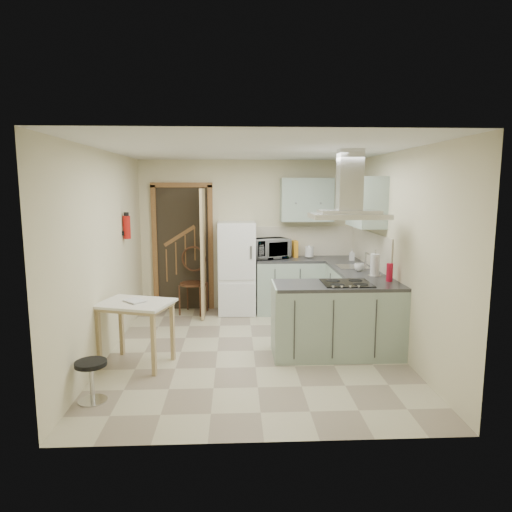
{
  "coord_description": "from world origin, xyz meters",
  "views": [
    {
      "loc": [
        -0.23,
        -5.54,
        2.07
      ],
      "look_at": [
        0.05,
        0.45,
        1.15
      ],
      "focal_mm": 32.0,
      "sensor_mm": 36.0,
      "label": 1
    }
  ],
  "objects_px": {
    "bentwood_chair": "(193,284)",
    "stool": "(92,381)",
    "extractor_hood": "(349,216)",
    "peninsula": "(337,319)",
    "microwave": "(270,248)",
    "drop_leaf_table": "(136,333)",
    "fridge": "(237,268)"
  },
  "relations": [
    {
      "from": "peninsula",
      "to": "extractor_hood",
      "type": "distance_m",
      "value": 1.27
    },
    {
      "from": "peninsula",
      "to": "fridge",
      "type": "bearing_deg",
      "value": 121.74
    },
    {
      "from": "drop_leaf_table",
      "to": "peninsula",
      "type": "bearing_deg",
      "value": 22.28
    },
    {
      "from": "peninsula",
      "to": "bentwood_chair",
      "type": "distance_m",
      "value": 2.76
    },
    {
      "from": "drop_leaf_table",
      "to": "bentwood_chair",
      "type": "distance_m",
      "value": 2.23
    },
    {
      "from": "stool",
      "to": "microwave",
      "type": "relative_size",
      "value": 0.69
    },
    {
      "from": "peninsula",
      "to": "extractor_hood",
      "type": "relative_size",
      "value": 1.72
    },
    {
      "from": "bentwood_chair",
      "to": "extractor_hood",
      "type": "bearing_deg",
      "value": -28.49
    },
    {
      "from": "fridge",
      "to": "drop_leaf_table",
      "type": "bearing_deg",
      "value": -118.32
    },
    {
      "from": "drop_leaf_table",
      "to": "stool",
      "type": "distance_m",
      "value": 0.96
    },
    {
      "from": "bentwood_chair",
      "to": "stool",
      "type": "distance_m",
      "value": 3.18
    },
    {
      "from": "drop_leaf_table",
      "to": "microwave",
      "type": "xyz_separation_m",
      "value": [
        1.72,
        2.21,
        0.69
      ]
    },
    {
      "from": "extractor_hood",
      "to": "microwave",
      "type": "relative_size",
      "value": 1.53
    },
    {
      "from": "peninsula",
      "to": "drop_leaf_table",
      "type": "height_order",
      "value": "peninsula"
    },
    {
      "from": "fridge",
      "to": "stool",
      "type": "relative_size",
      "value": 3.68
    },
    {
      "from": "stool",
      "to": "extractor_hood",
      "type": "bearing_deg",
      "value": 22.13
    },
    {
      "from": "peninsula",
      "to": "drop_leaf_table",
      "type": "relative_size",
      "value": 1.93
    },
    {
      "from": "extractor_hood",
      "to": "stool",
      "type": "height_order",
      "value": "extractor_hood"
    },
    {
      "from": "bentwood_chair",
      "to": "microwave",
      "type": "xyz_separation_m",
      "value": [
        1.25,
        0.03,
        0.57
      ]
    },
    {
      "from": "fridge",
      "to": "extractor_hood",
      "type": "relative_size",
      "value": 1.67
    },
    {
      "from": "fridge",
      "to": "stool",
      "type": "height_order",
      "value": "fridge"
    },
    {
      "from": "peninsula",
      "to": "stool",
      "type": "distance_m",
      "value": 2.88
    },
    {
      "from": "peninsula",
      "to": "bentwood_chair",
      "type": "relative_size",
      "value": 1.57
    },
    {
      "from": "peninsula",
      "to": "microwave",
      "type": "xyz_separation_m",
      "value": [
        -0.69,
        2.0,
        0.61
      ]
    },
    {
      "from": "bentwood_chair",
      "to": "stool",
      "type": "xyz_separation_m",
      "value": [
        -0.71,
        -3.08,
        -0.29
      ]
    },
    {
      "from": "bentwood_chair",
      "to": "microwave",
      "type": "distance_m",
      "value": 1.37
    },
    {
      "from": "drop_leaf_table",
      "to": "bentwood_chair",
      "type": "xyz_separation_m",
      "value": [
        0.47,
        2.17,
        0.12
      ]
    },
    {
      "from": "microwave",
      "to": "peninsula",
      "type": "bearing_deg",
      "value": -93.5
    },
    {
      "from": "fridge",
      "to": "extractor_hood",
      "type": "bearing_deg",
      "value": -56.21
    },
    {
      "from": "drop_leaf_table",
      "to": "bentwood_chair",
      "type": "relative_size",
      "value": 0.81
    },
    {
      "from": "fridge",
      "to": "peninsula",
      "type": "relative_size",
      "value": 0.97
    },
    {
      "from": "extractor_hood",
      "to": "stool",
      "type": "distance_m",
      "value": 3.33
    }
  ]
}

